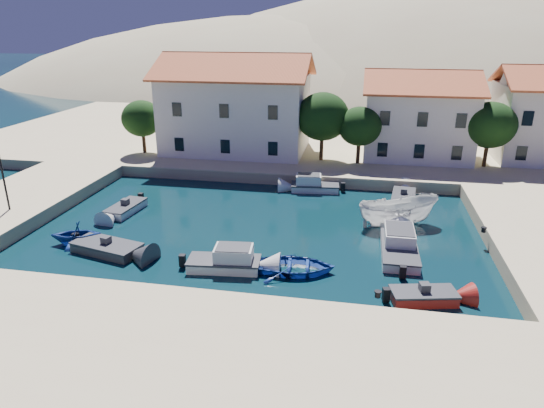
{
  "coord_description": "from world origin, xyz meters",
  "views": [
    {
      "loc": [
        6.77,
        -20.07,
        13.31
      ],
      "look_at": [
        1.11,
        9.88,
        2.0
      ],
      "focal_mm": 32.0,
      "sensor_mm": 36.0,
      "label": 1
    }
  ],
  "objects_px": {
    "building_left": "(236,102)",
    "building_mid": "(418,113)",
    "cabin_cruiser_south": "(224,261)",
    "cabin_cruiser_east": "(399,247)",
    "rowboat_south": "(294,272)",
    "boat_east": "(397,225)"
  },
  "relations": [
    {
      "from": "building_left",
      "to": "boat_east",
      "type": "bearing_deg",
      "value": -44.62
    },
    {
      "from": "cabin_cruiser_south",
      "to": "rowboat_south",
      "type": "height_order",
      "value": "cabin_cruiser_south"
    },
    {
      "from": "cabin_cruiser_south",
      "to": "cabin_cruiser_east",
      "type": "height_order",
      "value": "same"
    },
    {
      "from": "building_mid",
      "to": "boat_east",
      "type": "relative_size",
      "value": 1.8
    },
    {
      "from": "cabin_cruiser_south",
      "to": "cabin_cruiser_east",
      "type": "relative_size",
      "value": 0.82
    },
    {
      "from": "building_mid",
      "to": "cabin_cruiser_south",
      "type": "relative_size",
      "value": 2.42
    },
    {
      "from": "boat_east",
      "to": "cabin_cruiser_east",
      "type": "bearing_deg",
      "value": 156.62
    },
    {
      "from": "cabin_cruiser_south",
      "to": "rowboat_south",
      "type": "distance_m",
      "value": 4.09
    },
    {
      "from": "building_mid",
      "to": "boat_east",
      "type": "distance_m",
      "value": 17.36
    },
    {
      "from": "cabin_cruiser_south",
      "to": "boat_east",
      "type": "distance_m",
      "value": 13.34
    },
    {
      "from": "building_left",
      "to": "boat_east",
      "type": "xyz_separation_m",
      "value": [
        15.58,
        -15.37,
        -5.94
      ]
    },
    {
      "from": "building_left",
      "to": "building_mid",
      "type": "bearing_deg",
      "value": 3.18
    },
    {
      "from": "rowboat_south",
      "to": "boat_east",
      "type": "distance_m",
      "value": 10.23
    },
    {
      "from": "building_mid",
      "to": "cabin_cruiser_south",
      "type": "xyz_separation_m",
      "value": [
        -12.61,
        -24.98,
        -4.75
      ]
    },
    {
      "from": "building_left",
      "to": "building_mid",
      "type": "distance_m",
      "value": 18.04
    },
    {
      "from": "building_left",
      "to": "building_mid",
      "type": "xyz_separation_m",
      "value": [
        18.0,
        1.0,
        -0.71
      ]
    },
    {
      "from": "building_left",
      "to": "cabin_cruiser_south",
      "type": "xyz_separation_m",
      "value": [
        5.39,
        -23.98,
        -5.46
      ]
    },
    {
      "from": "building_left",
      "to": "cabin_cruiser_east",
      "type": "distance_m",
      "value": 25.99
    },
    {
      "from": "building_left",
      "to": "boat_east",
      "type": "distance_m",
      "value": 22.68
    },
    {
      "from": "building_mid",
      "to": "rowboat_south",
      "type": "relative_size",
      "value": 2.25
    },
    {
      "from": "boat_east",
      "to": "rowboat_south",
      "type": "bearing_deg",
      "value": 121.2
    },
    {
      "from": "building_left",
      "to": "rowboat_south",
      "type": "height_order",
      "value": "building_left"
    }
  ]
}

